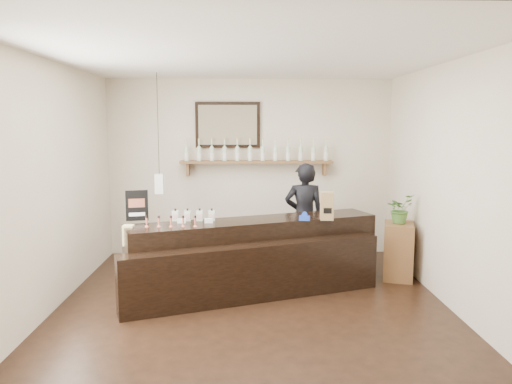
% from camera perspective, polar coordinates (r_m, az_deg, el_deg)
% --- Properties ---
extents(ground, '(5.00, 5.00, 0.00)m').
position_cam_1_polar(ground, '(5.86, -0.37, -13.13)').
color(ground, black).
rests_on(ground, ground).
extents(room_shell, '(5.00, 5.00, 5.00)m').
position_cam_1_polar(room_shell, '(5.49, -0.39, 3.72)').
color(room_shell, beige).
rests_on(room_shell, ground).
extents(back_wall_decor, '(2.66, 0.96, 1.69)m').
position_cam_1_polar(back_wall_decor, '(7.86, -1.78, 5.31)').
color(back_wall_decor, brown).
rests_on(back_wall_decor, ground).
extents(counter, '(3.21, 1.92, 1.05)m').
position_cam_1_polar(counter, '(6.28, -0.18, -7.64)').
color(counter, black).
rests_on(counter, ground).
extents(promo_sign, '(0.27, 0.08, 0.38)m').
position_cam_1_polar(promo_sign, '(6.37, -13.46, -1.52)').
color(promo_sign, black).
rests_on(promo_sign, counter).
extents(paper_bag, '(0.17, 0.13, 0.35)m').
position_cam_1_polar(paper_bag, '(6.31, 8.10, -1.59)').
color(paper_bag, olive).
rests_on(paper_bag, counter).
extents(tape_dispenser, '(0.14, 0.08, 0.11)m').
position_cam_1_polar(tape_dispenser, '(6.25, 5.57, -2.88)').
color(tape_dispenser, blue).
rests_on(tape_dispenser, counter).
extents(side_cabinet, '(0.51, 0.61, 0.76)m').
position_cam_1_polar(side_cabinet, '(7.09, 15.94, -6.48)').
color(side_cabinet, brown).
rests_on(side_cabinet, ground).
extents(potted_plant, '(0.47, 0.46, 0.40)m').
position_cam_1_polar(potted_plant, '(6.98, 16.12, -1.86)').
color(potted_plant, '#42702D').
rests_on(potted_plant, side_cabinet).
extents(shopkeeper, '(0.65, 0.44, 1.75)m').
position_cam_1_polar(shopkeeper, '(7.18, 5.54, -2.02)').
color(shopkeeper, black).
rests_on(shopkeeper, ground).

